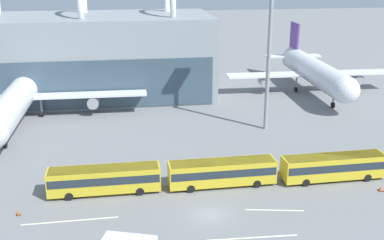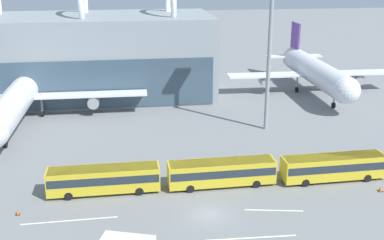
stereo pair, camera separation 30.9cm
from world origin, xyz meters
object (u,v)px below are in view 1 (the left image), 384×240
Objects in this scene: airliner_at_gate_far at (314,71)px; traffic_cone_0 at (18,212)px; traffic_cone_1 at (381,189)px; floodlight_mast at (271,21)px; airliner_at_gate_near at (21,94)px; shuttle_bus_2 at (334,166)px; shuttle_bus_0 at (104,178)px; shuttle_bus_1 at (222,171)px.

traffic_cone_0 is at bearing -48.09° from airliner_at_gate_far.
floodlight_mast is at bearing 107.13° from traffic_cone_1.
airliner_at_gate_near reaches higher than shuttle_bus_2.
floodlight_mast is at bearing -37.17° from airliner_at_gate_far.
airliner_at_gate_far is 29.43m from floodlight_mast.
traffic_cone_0 is (-35.46, -23.71, -17.42)m from floodlight_mast.
airliner_at_gate_far is 2.71× the size of shuttle_bus_0.
floodlight_mast is 30.68m from traffic_cone_1.
shuttle_bus_1 is (-28.01, -40.43, -2.80)m from airliner_at_gate_far.
shuttle_bus_1 reaches higher than traffic_cone_0.
shuttle_bus_1 is 19.53m from traffic_cone_1.
shuttle_bus_2 is at bearing 5.21° from traffic_cone_0.
airliner_at_gate_near is 62.39× the size of traffic_cone_0.
shuttle_bus_2 is at bearing -81.81° from floodlight_mast.
airliner_at_gate_near reaches higher than shuttle_bus_1.
floodlight_mast is 42.54× the size of traffic_cone_1.
airliner_at_gate_far is at bearing 78.59° from traffic_cone_1.
traffic_cone_1 is at bearing -7.91° from shuttle_bus_0.
shuttle_bus_1 reaches higher than traffic_cone_1.
airliner_at_gate_far is at bearing 54.38° from shuttle_bus_1.
shuttle_bus_1 is 24.28m from traffic_cone_0.
shuttle_bus_2 is at bearing 55.02° from airliner_at_gate_near.
shuttle_bus_0 is at bearing -45.07° from airliner_at_gate_far.
traffic_cone_0 is 42.89m from traffic_cone_1.
airliner_at_gate_far reaches higher than traffic_cone_0.
airliner_at_gate_near is 3.28× the size of shuttle_bus_0.
shuttle_bus_0 is 1.00× the size of shuttle_bus_1.
airliner_at_gate_near is 34.71m from shuttle_bus_0.
floodlight_mast reaches higher than shuttle_bus_2.
airliner_at_gate_far is 51.64× the size of traffic_cone_0.
traffic_cone_0 is (-51.92, -44.34, -4.38)m from airliner_at_gate_far.
floodlight_mast is (26.01, 19.69, 15.84)m from shuttle_bus_0.
traffic_cone_1 is (48.43, -35.59, -4.29)m from airliner_at_gate_near.
shuttle_bus_0 is 0.50× the size of floodlight_mast.
shuttle_bus_0 is at bearing 26.53° from airliner_at_gate_near.
airliner_at_gate_far is 2.71× the size of shuttle_bus_1.
airliner_at_gate_far is 43.12m from shuttle_bus_2.
shuttle_bus_0 is 33.77m from traffic_cone_1.
shuttle_bus_1 is 1.00× the size of shuttle_bus_2.
traffic_cone_0 is at bearing -146.23° from floodlight_mast.
airliner_at_gate_near is at bearing 132.36° from shuttle_bus_1.
floodlight_mast reaches higher than traffic_cone_0.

